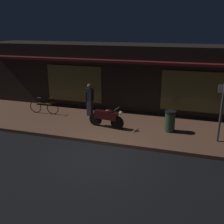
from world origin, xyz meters
TOP-DOWN VIEW (x-y plane):
  - ground_plane at (0.00, 0.00)m, footprint 60.00×60.00m
  - sidewalk_slab at (0.00, 3.00)m, footprint 18.00×4.00m
  - storefront_building at (0.00, 6.39)m, footprint 18.00×3.30m
  - motorcycle at (-0.49, 2.52)m, footprint 1.70×0.57m
  - bicycle_parked at (-4.26, 3.43)m, footprint 1.66×0.42m
  - person_photographer at (-1.82, 3.80)m, footprint 0.43×0.61m
  - sign_post at (4.23, 2.39)m, footprint 0.44×0.09m
  - trash_bin at (2.28, 2.89)m, footprint 0.48×0.48m

SIDE VIEW (x-z plane):
  - ground_plane at x=0.00m, z-range 0.00..0.00m
  - sidewalk_slab at x=0.00m, z-range 0.00..0.15m
  - bicycle_parked at x=-4.26m, z-range 0.05..0.96m
  - trash_bin at x=2.28m, z-range 0.16..1.09m
  - motorcycle at x=-0.49m, z-range 0.16..1.13m
  - person_photographer at x=-1.82m, z-range 0.19..1.86m
  - sign_post at x=4.23m, z-range 0.31..2.71m
  - storefront_building at x=0.00m, z-range 0.00..3.60m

